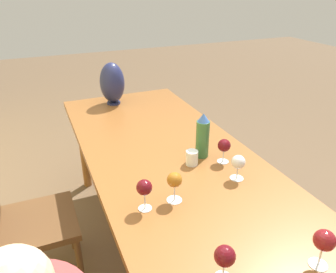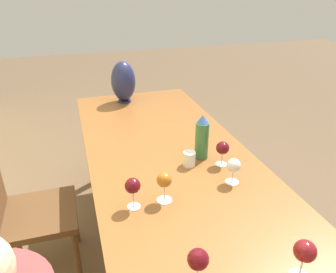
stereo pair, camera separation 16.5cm
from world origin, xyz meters
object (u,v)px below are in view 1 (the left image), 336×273
Objects in this scene: wine_glass_2 at (144,188)px; wine_glass_4 at (238,163)px; water_bottle at (203,136)px; chair_far at (21,218)px; vase at (112,83)px; wine_glass_5 at (324,241)px; wine_glass_3 at (175,181)px; wine_glass_1 at (225,257)px; water_tumbler at (192,158)px; wine_glass_0 at (224,146)px.

wine_glass_2 is 1.12× the size of wine_glass_4.
chair_far is (0.21, 1.01, -0.41)m from water_bottle.
wine_glass_4 is at bearing -169.11° from water_bottle.
vase is (1.03, 0.25, 0.05)m from water_bottle.
vase reaches higher than wine_glass_4.
chair_far is at bearing 43.72° from wine_glass_5.
wine_glass_2 reaches higher than wine_glass_3.
wine_glass_1 reaches higher than wine_glass_4.
wine_glass_5 is at bearing -172.56° from water_tumbler.
wine_glass_2 is (-0.26, 0.36, 0.07)m from water_tumbler.
wine_glass_4 is (-0.28, -0.05, -0.03)m from water_bottle.
wine_glass_3 is at bearing 96.70° from wine_glass_4.
wine_glass_5 is at bearing 174.89° from wine_glass_0.
wine_glass_2 is 0.71m from wine_glass_5.
wine_glass_1 is at bearing 156.83° from water_bottle.
wine_glass_5 is (-0.58, 0.04, 0.02)m from wine_glass_4.
wine_glass_2 is at bearing 40.93° from wine_glass_5.
wine_glass_0 is 0.94× the size of wine_glass_3.
wine_glass_3 is at bearing 119.26° from wine_glass_0.
wine_glass_2 is at bearing 125.51° from water_bottle.
wine_glass_1 is 0.63m from wine_glass_4.
vase is (1.09, 0.16, 0.13)m from water_tumbler.
wine_glass_1 is at bearing 142.33° from wine_glass_4.
vase is at bearing -8.57° from wine_glass_2.
wine_glass_3 reaches higher than chair_far.
wine_glass_5 is (-0.08, -0.34, 0.01)m from wine_glass_1.
wine_glass_1 is 0.15× the size of chair_far.
chair_far is at bearing 78.43° from water_bottle.
wine_glass_1 is 0.47m from wine_glass_2.
wine_glass_4 is at bearing -84.66° from wine_glass_2.
wine_glass_0 is at bearing -7.78° from wine_glass_4.
wine_glass_5 is (-0.76, 0.07, 0.01)m from wine_glass_0.
water_bottle is at bearing 10.89° from wine_glass_4.
water_tumbler is 0.62× the size of wine_glass_4.
water_bottle is 0.13m from wine_glass_0.
wine_glass_3 reaches higher than wine_glass_4.
water_bottle is 0.28m from wine_glass_4.
wine_glass_0 is 0.79m from wine_glass_1.
wine_glass_3 is (0.00, -0.14, -0.00)m from wine_glass_2.
vase reaches higher than chair_far.
vase reaches higher than wine_glass_0.
wine_glass_2 reaches higher than chair_far.
vase is 0.36× the size of chair_far.
vase is at bearing -2.60° from wine_glass_1.
water_bottle is 1.90× the size of wine_glass_0.
wine_glass_3 is at bearing 177.41° from vase.
wine_glass_1 is 0.46m from wine_glass_3.
wine_glass_4 is at bearing -114.46° from chair_far.
water_bottle is 1.06m from vase.
wine_glass_2 is 0.97× the size of wine_glass_5.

